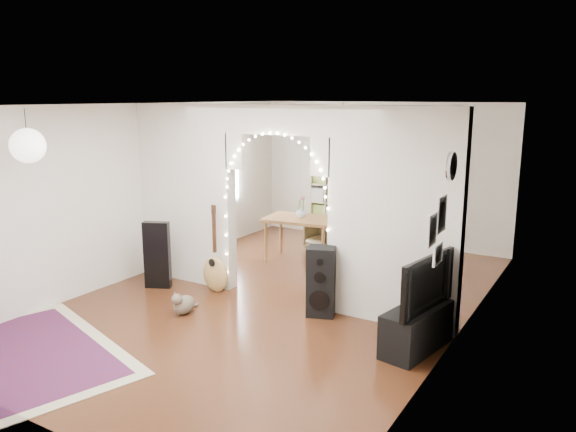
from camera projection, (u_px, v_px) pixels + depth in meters
The scene contains 25 objects.
floor at pixel (279, 298), 7.97m from camera, with size 7.50×7.50×0.00m, color black.
ceiling at pixel (278, 104), 7.40m from camera, with size 5.00×7.50×0.02m, color white.
wall_back at pixel (381, 173), 10.83m from camera, with size 5.00×0.02×2.70m, color silver.
wall_front at pixel (35, 280), 4.54m from camera, with size 5.00×0.02×2.70m, color silver.
wall_left at pixel (146, 189), 8.94m from camera, with size 0.02×7.50×2.70m, color silver.
wall_right at pixel (464, 226), 6.43m from camera, with size 0.02×7.50×2.70m, color silver.
divider_wall at pixel (279, 199), 7.67m from camera, with size 5.00×0.20×2.70m.
fairy_lights at pixel (274, 192), 7.53m from camera, with size 1.64×0.04×1.60m, color #FFEABF, non-canonical shape.
window at pixel (217, 168), 10.40m from camera, with size 0.04×1.20×1.40m, color white.
wall_clock at pixel (452, 166), 5.78m from camera, with size 0.31×0.31×0.03m, color white.
picture_frames at pixel (438, 231), 5.57m from camera, with size 0.02×0.50×0.70m, color white, non-canonical shape.
paper_lantern at pixel (28, 146), 6.43m from camera, with size 0.40×0.40×0.40m, color white.
ceiling_fan at pixel (343, 121), 9.14m from camera, with size 1.10×1.10×0.30m, color gold, non-canonical shape.
area_rug at pixel (13, 358), 6.11m from camera, with size 2.68×2.00×0.02m, color maroon.
guitar_case at pixel (157, 255), 8.31m from camera, with size 0.38×0.13×1.00m, color black.
acoustic_guitar at pixel (215, 260), 8.13m from camera, with size 0.46×0.22×1.10m.
tabby_cat at pixel (183, 304), 7.35m from camera, with size 0.25×0.52×0.34m.
floor_speaker at pixel (321, 282), 7.26m from camera, with size 0.44×0.41×0.92m.
media_console at pixel (417, 329), 6.29m from camera, with size 0.40×1.00×0.50m, color black.
tv at pixel (419, 281), 6.17m from camera, with size 1.07×0.14×0.62m, color black.
bookcase at pixel (345, 204), 11.07m from camera, with size 1.41×0.36×1.45m, color #C0AF8B.
dining_table at pixel (301, 222), 9.67m from camera, with size 1.30×0.96×0.76m.
flower_vase at pixel (301, 212), 9.63m from camera, with size 0.18×0.18×0.19m, color white.
dining_chair_left at pixel (324, 236), 10.44m from camera, with size 0.55×0.56×0.51m, color #4A3E25.
dining_chair_right at pixel (382, 244), 9.86m from camera, with size 0.55×0.56×0.51m, color #4A3E25.
Camera 1 is at (3.98, -6.41, 2.81)m, focal length 35.00 mm.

